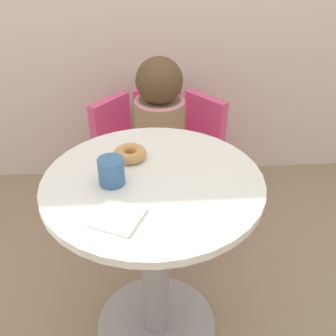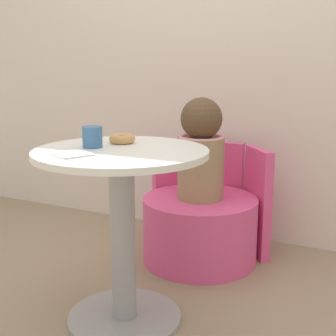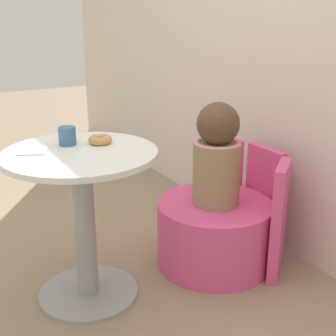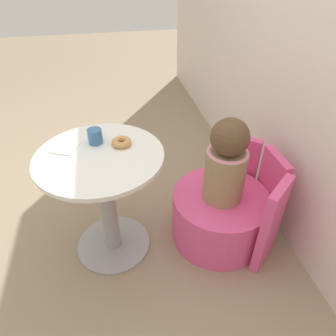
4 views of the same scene
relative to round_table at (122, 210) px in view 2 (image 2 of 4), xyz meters
The scene contains 9 objects.
ground_plane 0.47m from the round_table, 42.28° to the left, with size 12.00×12.00×0.00m, color gray.
back_wall 1.37m from the round_table, 88.64° to the left, with size 6.00×0.06×2.40m.
round_table is the anchor object (origin of this frame).
tub_chair 0.75m from the round_table, 85.71° to the left, with size 0.60×0.60×0.34m.
booth_backrest 0.95m from the round_table, 86.84° to the left, with size 0.70×0.26×0.59m.
child_figure 0.70m from the round_table, 85.71° to the left, with size 0.24×0.24×0.52m.
donut 0.30m from the round_table, 119.53° to the left, with size 0.11×0.11×0.04m.
cup 0.31m from the round_table, behind, with size 0.08×0.08×0.08m.
paper_napkin 0.32m from the round_table, 119.26° to the right, with size 0.16×0.16×0.01m.
Camera 2 is at (0.90, -1.52, 1.03)m, focal length 50.00 mm.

